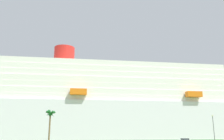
# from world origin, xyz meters

# --- Properties ---
(cruise_ship) EXTENTS (298.67, 47.52, 55.96)m
(cruise_ship) POSITION_xyz_m (11.93, 60.03, 16.84)
(cruise_ship) COLOR white
(cruise_ship) RESTS_ON ground_plane
(palm_tree) EXTENTS (3.04, 2.73, 10.41)m
(palm_tree) POSITION_xyz_m (-23.14, -1.33, 8.46)
(palm_tree) COLOR brown
(palm_tree) RESTS_ON ground_plane
(street_lamp) EXTENTS (0.56, 0.56, 9.21)m
(street_lamp) POSITION_xyz_m (26.27, -2.23, 5.88)
(street_lamp) COLOR slate
(street_lamp) RESTS_ON ground_plane
(parked_car_white_van) EXTENTS (4.91, 2.76, 1.58)m
(parked_car_white_van) POSITION_xyz_m (23.62, 15.39, 0.83)
(parked_car_white_van) COLOR white
(parked_car_white_van) RESTS_ON ground_plane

